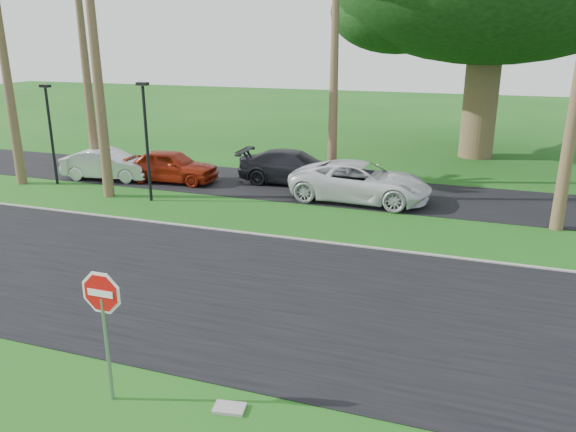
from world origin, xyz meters
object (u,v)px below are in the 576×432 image
(stop_sign_near, at_px, (103,310))
(car_red, at_px, (171,166))
(car_dark, at_px, (295,168))
(car_minivan, at_px, (361,182))
(car_silver, at_px, (108,165))

(stop_sign_near, distance_m, car_red, 16.24)
(car_dark, xyz_separation_m, car_minivan, (3.37, -1.78, 0.04))
(car_red, height_order, car_minivan, car_minivan)
(stop_sign_near, distance_m, car_minivan, 14.33)
(stop_sign_near, height_order, car_minivan, stop_sign_near)
(stop_sign_near, relative_size, car_silver, 0.63)
(stop_sign_near, bearing_deg, car_dark, 96.94)
(car_silver, xyz_separation_m, car_red, (2.97, 0.53, 0.04))
(stop_sign_near, relative_size, car_minivan, 0.47)
(stop_sign_near, bearing_deg, car_silver, 126.40)
(car_red, relative_size, car_dark, 0.85)
(car_dark, bearing_deg, stop_sign_near, -175.71)
(stop_sign_near, height_order, car_silver, stop_sign_near)
(car_silver, bearing_deg, car_minivan, -96.22)
(car_red, xyz_separation_m, car_minivan, (8.73, -0.24, 0.05))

